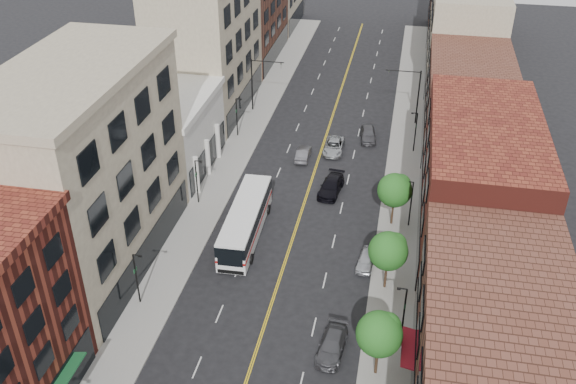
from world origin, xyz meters
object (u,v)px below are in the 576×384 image
Objects in this scene: car_lane_b at (334,146)px; car_lane_c at (368,134)px; car_parked_far at (366,260)px; car_lane_a at (331,186)px; city_bus at (246,220)px; car_lane_behind at (303,154)px; car_parked_mid at (332,345)px.

car_lane_c is (3.78, 4.02, 0.09)m from car_lane_b.
car_lane_a is (-4.92, 12.02, 0.11)m from car_parked_far.
car_lane_behind is (2.77, 16.54, -1.22)m from city_bus.
car_parked_far is 0.82× the size of car_lane_c.
city_bus is at bearing -120.84° from car_lane_c.
car_parked_mid is at bearing -96.90° from car_lane_c.
car_lane_b is (3.30, 2.50, 0.02)m from car_lane_behind.
car_lane_a is 13.70m from car_lane_c.
car_parked_far is 0.73× the size of car_lane_a.
car_lane_c is at bearing 100.44° from car_parked_far.
car_parked_mid is 1.14× the size of car_lane_behind.
car_lane_b is (-0.98, 9.38, -0.06)m from car_lane_a.
car_lane_behind is 8.11m from car_lane_a.
car_parked_mid is 11.41m from car_parked_far.
city_bus is 25.10m from car_lane_c.
city_bus is 16.81m from car_lane_behind.
car_lane_b reaches higher than car_lane_behind.
car_lane_c is (-0.52, 36.73, 0.11)m from car_parked_mid.
car_parked_far is 21.02m from car_lane_behind.
car_lane_a is 1.04× the size of car_lane_b.
city_bus is 20.02m from car_lane_b.
car_lane_c is (9.85, 23.06, -1.11)m from city_bus.
car_parked_mid is 36.73m from car_lane_c.
car_parked_mid is 23.55m from car_lane_a.
car_lane_behind is 0.79× the size of car_lane_a.
car_parked_far is (1.60, 11.30, -0.04)m from car_parked_mid.
car_lane_a is (4.28, -6.88, 0.08)m from car_lane_behind.
city_bus is at bearing -108.38° from car_lane_b.
car_parked_far is at bearing -75.28° from car_lane_b.
car_lane_c is at bearing -138.34° from car_lane_behind.
car_parked_far is 0.75× the size of car_lane_b.
car_lane_behind is 0.82× the size of car_lane_b.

